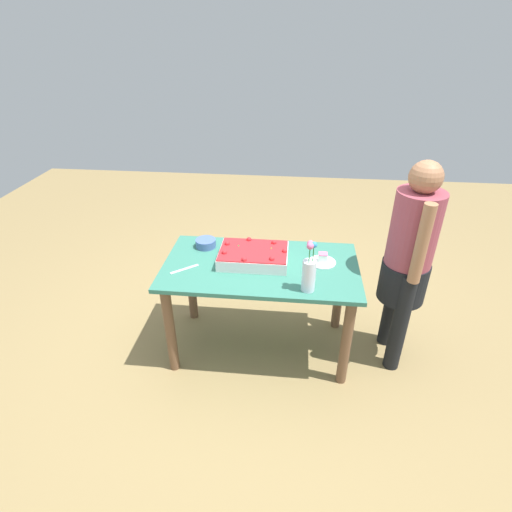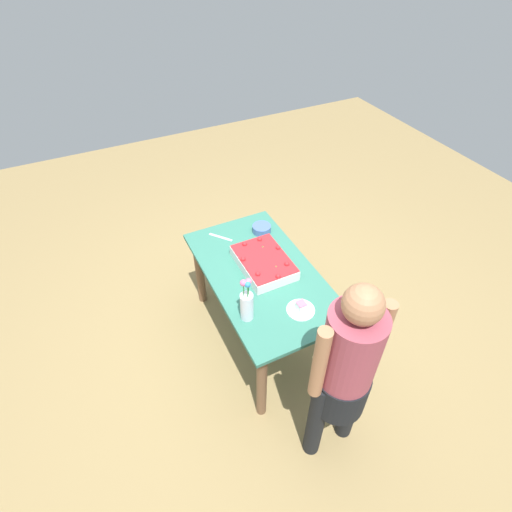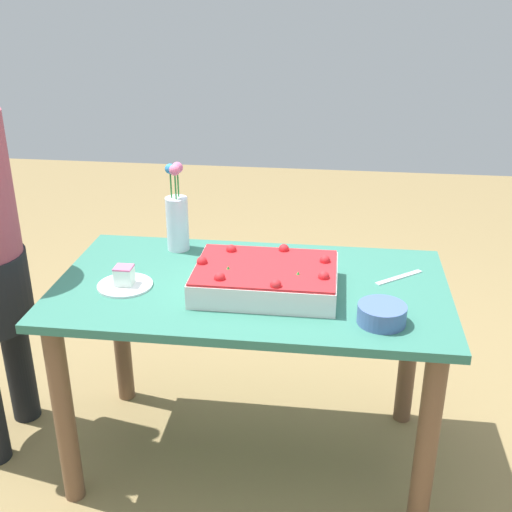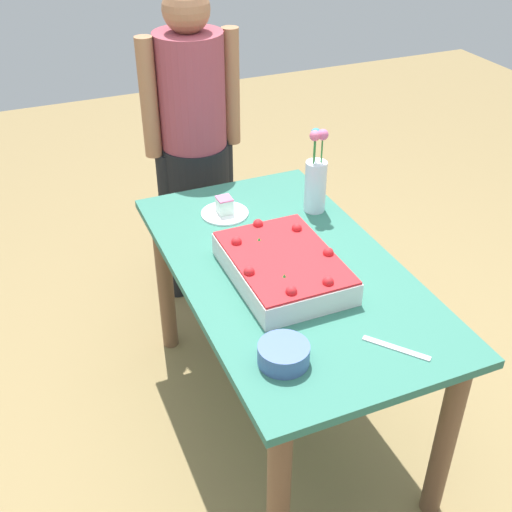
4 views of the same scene
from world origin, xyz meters
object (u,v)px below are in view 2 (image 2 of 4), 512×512
flower_vase (247,304)px  fruit_bowl (262,229)px  person_standing (345,370)px  cake_knife (221,237)px  serving_plate_with_slice (301,308)px  sheet_cake (264,262)px

flower_vase → fruit_bowl: bearing=147.2°
person_standing → cake_knife: bearing=5.0°
serving_plate_with_slice → person_standing: 0.56m
serving_plate_with_slice → person_standing: size_ratio=0.13×
cake_knife → person_standing: (1.48, 0.13, 0.12)m
cake_knife → fruit_bowl: 0.34m
sheet_cake → person_standing: (1.03, -0.03, 0.07)m
fruit_bowl → person_standing: size_ratio=0.10×
sheet_cake → serving_plate_with_slice: size_ratio=2.52×
serving_plate_with_slice → cake_knife: bearing=-168.7°
cake_knife → sheet_cake: bearing=-20.2°
cake_knife → flower_vase: size_ratio=0.60×
sheet_cake → cake_knife: bearing=-161.0°
flower_vase → person_standing: (0.65, 0.28, -0.01)m
fruit_bowl → person_standing: (1.40, -0.20, 0.09)m
cake_knife → person_standing: bearing=-34.1°
serving_plate_with_slice → fruit_bowl: (-0.85, 0.14, 0.01)m
sheet_cake → fruit_bowl: 0.41m
person_standing → sheet_cake: bearing=-1.5°
sheet_cake → serving_plate_with_slice: bearing=3.6°
sheet_cake → fruit_bowl: sheet_cake is taller
sheet_cake → flower_vase: bearing=-39.7°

